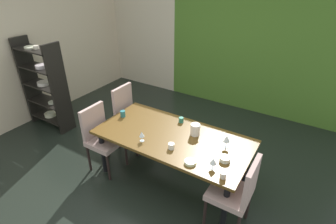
{
  "coord_description": "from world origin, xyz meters",
  "views": [
    {
      "loc": [
        1.9,
        -2.47,
        2.66
      ],
      "look_at": [
        0.18,
        0.29,
        0.85
      ],
      "focal_mm": 28.0,
      "sensor_mm": 36.0,
      "label": 1
    }
  ],
  "objects": [
    {
      "name": "display_shelf",
      "position": [
        -2.25,
        0.02,
        0.8
      ],
      "size": [
        0.9,
        0.32,
        1.62
      ],
      "color": "black",
      "rests_on": "ground_plane"
    },
    {
      "name": "ground_plane",
      "position": [
        0.0,
        0.0,
        -0.01
      ],
      "size": [
        5.69,
        5.35,
        0.02
      ],
      "primitive_type": "cube",
      "color": "black"
    },
    {
      "name": "pitcher_east",
      "position": [
        0.68,
        0.16,
        0.8
      ],
      "size": [
        0.14,
        0.12,
        0.16
      ],
      "color": "silver",
      "rests_on": "dining_table"
    },
    {
      "name": "left_interior_panel",
      "position": [
        -2.8,
        0.0,
        1.35
      ],
      "size": [
        0.1,
        5.35,
        2.7
      ],
      "primitive_type": "cube",
      "color": "beige",
      "rests_on": "ground_plane"
    },
    {
      "name": "back_panel_interior",
      "position": [
        -1.96,
        2.62,
        1.35
      ],
      "size": [
        1.77,
        0.1,
        2.7
      ],
      "primitive_type": "cube",
      "color": "beige",
      "rests_on": "ground_plane"
    },
    {
      "name": "chair_right_near",
      "position": [
        1.45,
        -0.34,
        0.55
      ],
      "size": [
        0.44,
        0.44,
        0.97
      ],
      "rotation": [
        0.0,
        0.0,
        1.57
      ],
      "color": "tan",
      "rests_on": "ground_plane"
    },
    {
      "name": "cup_south",
      "position": [
        1.3,
        -0.41,
        0.76
      ],
      "size": [
        0.07,
        0.07,
        0.07
      ],
      "primitive_type": "cylinder",
      "color": "silver",
      "rests_on": "dining_table"
    },
    {
      "name": "serving_bowl_rear",
      "position": [
        1.21,
        -0.15,
        0.75
      ],
      "size": [
        0.12,
        0.12,
        0.05
      ],
      "primitive_type": "cylinder",
      "color": "white",
      "rests_on": "dining_table"
    },
    {
      "name": "cup_front",
      "position": [
        -0.44,
        0.02,
        0.77
      ],
      "size": [
        0.07,
        0.07,
        0.09
      ],
      "primitive_type": "cylinder",
      "color": "#286B71",
      "rests_on": "dining_table"
    },
    {
      "name": "wine_glass_center",
      "position": [
        1.13,
        0.1,
        0.85
      ],
      "size": [
        0.08,
        0.08,
        0.17
      ],
      "color": "silver",
      "rests_on": "dining_table"
    },
    {
      "name": "wine_glass_near_window",
      "position": [
        0.18,
        -0.33,
        0.82
      ],
      "size": [
        0.07,
        0.07,
        0.14
      ],
      "color": "silver",
      "rests_on": "dining_table"
    },
    {
      "name": "cup_right",
      "position": [
        0.57,
        -0.27,
        0.76
      ],
      "size": [
        0.08,
        0.08,
        0.07
      ],
      "primitive_type": "cylinder",
      "color": "white",
      "rests_on": "dining_table"
    },
    {
      "name": "serving_bowl_north",
      "position": [
        0.9,
        -0.39,
        0.74
      ],
      "size": [
        0.14,
        0.14,
        0.04
      ],
      "primitive_type": "cylinder",
      "color": "beige",
      "rests_on": "dining_table"
    },
    {
      "name": "garden_window_panel",
      "position": [
        0.89,
        2.62,
        1.35
      ],
      "size": [
        3.92,
        0.1,
        2.7
      ],
      "primitive_type": "cube",
      "color": "#446B23",
      "rests_on": "ground_plane"
    },
    {
      "name": "cup_west",
      "position": [
        0.37,
        0.34,
        0.76
      ],
      "size": [
        0.07,
        0.07,
        0.07
      ],
      "primitive_type": "cylinder",
      "color": "#2A745F",
      "rests_on": "dining_table"
    },
    {
      "name": "chair_left_far",
      "position": [
        -0.56,
        0.3,
        0.58
      ],
      "size": [
        0.44,
        0.44,
        1.04
      ],
      "rotation": [
        0.0,
        0.0,
        -1.57
      ],
      "color": "tan",
      "rests_on": "ground_plane"
    },
    {
      "name": "chair_left_near",
      "position": [
        -0.55,
        -0.34,
        0.55
      ],
      "size": [
        0.44,
        0.44,
        0.98
      ],
      "rotation": [
        0.0,
        0.0,
        -1.57
      ],
      "color": "tan",
      "rests_on": "ground_plane"
    },
    {
      "name": "wine_glass_near_shelf",
      "position": [
        1.15,
        -0.33,
        0.82
      ],
      "size": [
        0.07,
        0.07,
        0.14
      ],
      "color": "silver",
      "rests_on": "dining_table"
    },
    {
      "name": "dining_table",
      "position": [
        0.45,
        -0.02,
        0.65
      ],
      "size": [
        2.04,
        1.0,
        0.72
      ],
      "color": "brown",
      "rests_on": "ground_plane"
    }
  ]
}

